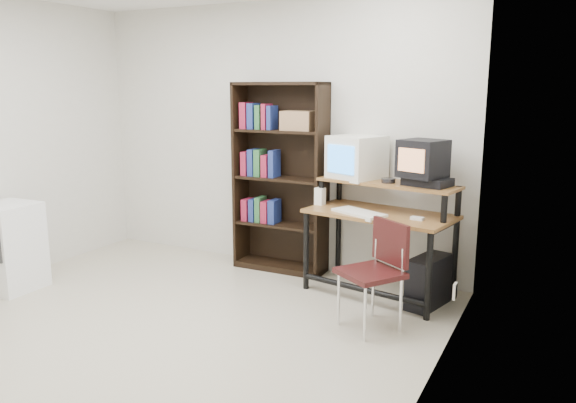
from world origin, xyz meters
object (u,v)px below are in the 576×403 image
at_px(pc_tower, 428,282).
at_px(bookshelf, 281,176).
at_px(crt_monitor, 357,158).
at_px(crt_tv, 423,159).
at_px(school_chair, 378,263).
at_px(computer_desk, 381,217).
at_px(mini_fridge, 10,247).

height_order(pc_tower, bookshelf, bookshelf).
bearing_deg(crt_monitor, crt_tv, 9.58).
height_order(crt_tv, pc_tower, crt_tv).
xyz_separation_m(crt_monitor, pc_tower, (0.76, -0.29, -0.95)).
distance_m(crt_monitor, school_chair, 1.21).
distance_m(computer_desk, mini_fridge, 3.29).
bearing_deg(crt_monitor, mini_fridge, -127.78).
xyz_separation_m(computer_desk, crt_tv, (0.32, 0.06, 0.51)).
bearing_deg(bookshelf, mini_fridge, -139.94).
distance_m(crt_tv, school_chair, 1.03).
height_order(crt_tv, bookshelf, bookshelf).
height_order(computer_desk, crt_tv, crt_tv).
bearing_deg(school_chair, pc_tower, 100.34).
xyz_separation_m(crt_tv, bookshelf, (-1.41, 0.18, -0.27)).
bearing_deg(mini_fridge, crt_monitor, 29.15).
bearing_deg(crt_tv, crt_monitor, -172.05).
relative_size(crt_monitor, mini_fridge, 0.68).
xyz_separation_m(pc_tower, bookshelf, (-1.55, 0.33, 0.73)).
height_order(crt_tv, mini_fridge, crt_tv).
relative_size(crt_tv, mini_fridge, 0.54).
height_order(crt_monitor, mini_fridge, crt_monitor).
xyz_separation_m(computer_desk, pc_tower, (0.45, -0.10, -0.48)).
height_order(crt_monitor, school_chair, crt_monitor).
distance_m(crt_tv, bookshelf, 1.45).
relative_size(crt_monitor, pc_tower, 1.18).
relative_size(computer_desk, mini_fridge, 1.70).
distance_m(computer_desk, bookshelf, 1.14).
bearing_deg(bookshelf, crt_monitor, -3.95).
relative_size(bookshelf, mini_fridge, 2.35).
relative_size(crt_monitor, crt_tv, 1.27).
bearing_deg(crt_tv, computer_desk, -149.98).
height_order(pc_tower, mini_fridge, mini_fridge).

